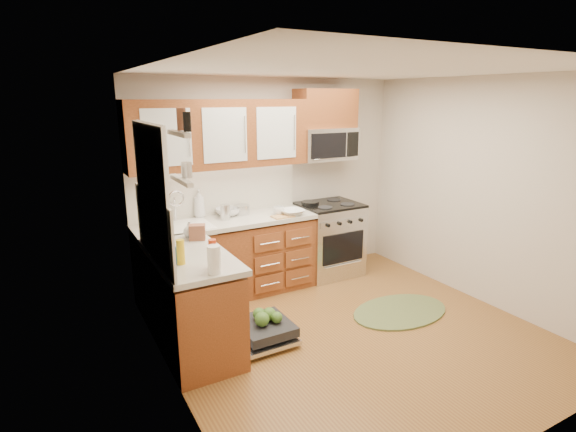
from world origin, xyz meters
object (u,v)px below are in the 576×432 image
sink (183,237)px  skillet (310,203)px  paper_towel_roll (214,260)px  bowl_b (228,212)px  dishwasher (261,332)px  cutting_board (283,216)px  cup (279,211)px  stock_pot (242,210)px  range (329,239)px  microwave (326,144)px  bowl_a (292,212)px  rug (400,311)px  upper_cabinets (219,134)px

sink → skillet: bearing=2.9°
paper_towel_roll → bowl_b: (0.77, 1.62, -0.07)m
dishwasher → paper_towel_roll: bearing=-149.7°
cutting_board → paper_towel_roll: 1.79m
cutting_board → paper_towel_roll: paper_towel_roll is taller
bowl_b → dishwasher: bearing=-99.5°
paper_towel_roll → cup: size_ratio=1.78×
sink → stock_pot: 0.80m
stock_pot → bowl_b: 0.16m
skillet → range: bearing=-17.3°
microwave → bowl_b: 1.51m
cutting_board → paper_towel_roll: bearing=-136.1°
dishwasher → bowl_a: size_ratio=2.53×
dishwasher → paper_towel_roll: paper_towel_roll is taller
range → stock_pot: stock_pot is taller
range → sink: bearing=-179.7°
microwave → rug: (0.05, -1.44, -1.69)m
paper_towel_roll → sink: bearing=83.8°
sink → paper_towel_roll: paper_towel_roll is taller
skillet → bowl_a: bearing=-148.0°
paper_towel_roll → upper_cabinets: bearing=66.8°
microwave → paper_towel_roll: bearing=-143.0°
sink → microwave: bearing=3.9°
cutting_board → paper_towel_roll: size_ratio=1.09×
upper_cabinets → rug: (1.45, -1.47, -1.86)m
range → bowl_a: 0.83m
cutting_board → cup: size_ratio=1.94×
rug → bowl_b: (-1.37, 1.49, 0.96)m
skillet → paper_towel_roll: bearing=-140.3°
bowl_b → rug: bearing=-47.4°
rug → cutting_board: size_ratio=4.58×
paper_towel_roll → bowl_b: bearing=64.7°
microwave → cutting_board: size_ratio=3.07×
microwave → bowl_b: microwave is taller
sink → stock_pot: stock_pot is taller
bowl_a → bowl_b: bearing=152.3°
upper_cabinets → dishwasher: bearing=-96.0°
dishwasher → rug: (1.59, -0.19, -0.09)m
microwave → stock_pot: size_ratio=4.01×
bowl_a → upper_cabinets: bearing=156.5°
paper_towel_roll → stock_pot: bearing=59.8°
rug → cutting_board: (-0.85, 1.11, 0.92)m
cup → cutting_board: bearing=-93.1°
stock_pot → microwave: bearing=-1.0°
paper_towel_roll → dishwasher: bearing=30.3°
skillet → microwave: bearing=10.0°
skillet → dishwasher: bearing=-137.0°
stock_pot → upper_cabinets: bearing=179.0°
range → dishwasher: range is taller
upper_cabinets → microwave: size_ratio=2.70×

